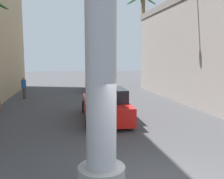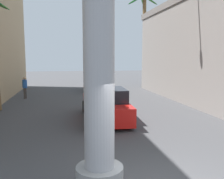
# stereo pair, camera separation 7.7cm
# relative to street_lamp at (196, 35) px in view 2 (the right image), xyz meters

# --- Properties ---
(ground_plane) EXTENTS (85.27, 85.27, 0.00)m
(ground_plane) POSITION_rel_street_lamp_xyz_m (-5.56, 1.17, -4.30)
(ground_plane) COLOR #424244
(street_lamp) EXTENTS (2.74, 0.28, 7.05)m
(street_lamp) POSITION_rel_street_lamp_xyz_m (0.00, 0.00, 0.00)
(street_lamp) COLOR #59595E
(street_lamp) RESTS_ON ground
(car_lead) EXTENTS (2.26, 4.95, 1.56)m
(car_lead) POSITION_rel_street_lamp_xyz_m (-5.65, -1.78, -3.60)
(car_lead) COLOR black
(car_lead) RESTS_ON ground
(car_far) EXTENTS (2.14, 4.59, 1.56)m
(car_far) POSITION_rel_street_lamp_xyz_m (-4.62, 9.16, -3.57)
(car_far) COLOR black
(car_far) RESTS_ON ground
(palm_tree_far_right) EXTENTS (3.19, 3.41, 9.36)m
(palm_tree_far_right) POSITION_rel_street_lamp_xyz_m (0.62, 11.75, 1.28)
(palm_tree_far_right) COLOR brown
(palm_tree_far_right) RESTS_ON ground
(pedestrian_far_left) EXTENTS (0.41, 0.41, 1.63)m
(pedestrian_far_left) POSITION_rel_street_lamp_xyz_m (-10.50, 5.49, -3.36)
(pedestrian_far_left) COLOR #3F3833
(pedestrian_far_left) RESTS_ON ground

